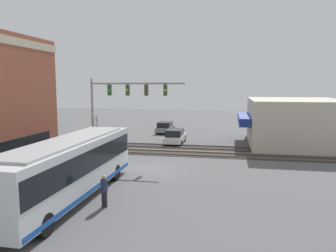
% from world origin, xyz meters
% --- Properties ---
extents(ground_plane, '(120.00, 120.00, 0.00)m').
position_xyz_m(ground_plane, '(0.00, 0.00, 0.00)').
color(ground_plane, '#565659').
extents(shop_building, '(11.98, 10.16, 4.71)m').
position_xyz_m(shop_building, '(12.72, -11.92, 2.36)').
color(shop_building, beige).
rests_on(shop_building, ground).
extents(city_bus, '(12.20, 2.59, 3.27)m').
position_xyz_m(city_bus, '(-6.80, 2.80, 1.81)').
color(city_bus, silver).
rests_on(city_bus, ground).
extents(traffic_signal_gantry, '(0.42, 8.04, 6.66)m').
position_xyz_m(traffic_signal_gantry, '(3.53, 3.39, 5.05)').
color(traffic_signal_gantry, gray).
rests_on(traffic_signal_gantry, ground).
extents(crossing_signal, '(1.41, 1.18, 3.81)m').
position_xyz_m(crossing_signal, '(3.22, 5.53, 2.30)').
color(crossing_signal, gray).
rests_on(crossing_signal, ground).
extents(rail_track_near, '(2.60, 60.00, 0.15)m').
position_xyz_m(rail_track_near, '(6.00, 0.00, 0.03)').
color(rail_track_near, '#332D28').
rests_on(rail_track_near, ground).
extents(rail_track_far, '(2.60, 60.00, 0.15)m').
position_xyz_m(rail_track_far, '(9.20, 0.00, 0.03)').
color(rail_track_far, '#332D28').
rests_on(rail_track_far, ground).
extents(parked_car_white, '(4.59, 1.82, 1.52)m').
position_xyz_m(parked_car_white, '(11.24, 0.20, 0.70)').
color(parked_car_white, silver).
rests_on(parked_car_white, ground).
extents(parked_car_grey, '(4.58, 1.82, 1.44)m').
position_xyz_m(parked_car_grey, '(18.79, 2.80, 0.67)').
color(parked_car_grey, slate).
rests_on(parked_car_grey, ground).
extents(pedestrian_near_bus, '(0.34, 0.34, 1.65)m').
position_xyz_m(pedestrian_near_bus, '(-7.52, 0.57, 0.84)').
color(pedestrian_near_bus, black).
rests_on(pedestrian_near_bus, ground).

